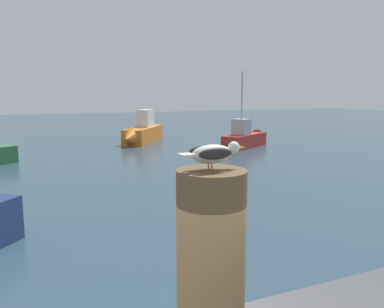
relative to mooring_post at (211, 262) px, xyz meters
The scene contains 4 objects.
mooring_post is the anchor object (origin of this frame).
seagull 0.60m from the mooring_post, ahead, with size 0.39×0.15×0.14m.
boat_orange 22.88m from the mooring_post, 73.93° to the left, with size 4.18×5.19×2.09m.
boat_red 21.01m from the mooring_post, 57.08° to the left, with size 4.26×3.14×4.32m.
Camera 1 is at (-0.16, -2.12, 3.08)m, focal length 36.81 mm.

